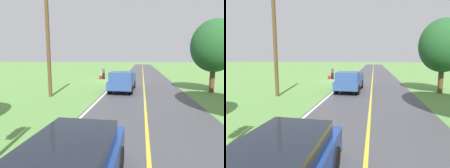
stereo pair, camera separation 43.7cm
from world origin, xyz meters
The scene contains 9 objects.
ground_plane centered at (0.00, 0.00, 0.00)m, with size 200.00×200.00×0.00m, color #609347.
road_surface centered at (-4.13, 0.00, 0.00)m, with size 6.95×120.00×0.00m, color #47474C.
lane_edge_line centered at (-0.83, 0.00, 0.01)m, with size 0.16×117.60×0.00m, color silver.
lane_centre_line centered at (-4.13, 0.00, 0.01)m, with size 0.14×117.60×0.00m, color gold.
hitchhiker_walking centered at (1.42, -1.66, 0.98)m, with size 0.62×0.51×1.75m.
suitcase_carried centered at (1.84, -1.56, 0.24)m, with size 0.20×0.46×0.49m, color maroon.
pickup_truck_passing centered at (-2.16, 7.40, 0.97)m, with size 2.22×5.46×1.82m.
tree_far_side_near centered at (-9.92, 6.87, 4.01)m, with size 3.87×3.87×6.25m.
utility_pole_roadside centered at (3.16, 10.70, 3.71)m, with size 0.28×0.28×7.42m, color brown.
Camera 2 is at (-4.29, 24.15, 3.04)m, focal length 30.15 mm.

